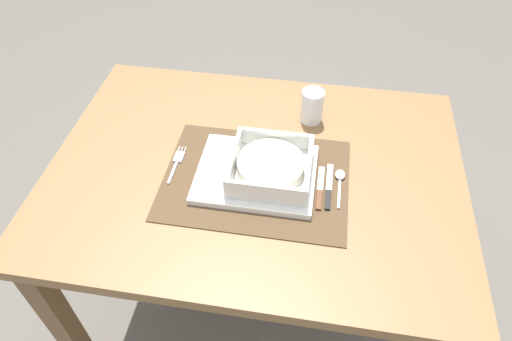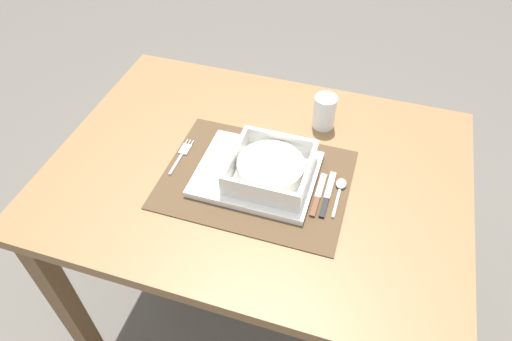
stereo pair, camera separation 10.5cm
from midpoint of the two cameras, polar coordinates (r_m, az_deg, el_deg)
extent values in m
plane|color=#59544C|center=(1.69, 2.00, -17.01)|extent=(6.00, 6.00, 0.00)
cube|color=brown|center=(1.11, 2.92, -0.29)|extent=(0.99, 0.73, 0.03)
cube|color=brown|center=(1.39, -20.34, -15.77)|extent=(0.05, 0.05, 0.69)
cube|color=brown|center=(1.69, -9.29, 2.02)|extent=(0.05, 0.05, 0.69)
cube|color=brown|center=(1.60, 21.24, -4.82)|extent=(0.05, 0.05, 0.69)
cube|color=#4C3823|center=(1.07, 2.80, -1.20)|extent=(0.43, 0.32, 0.00)
cube|color=white|center=(1.07, 2.89, -0.57)|extent=(0.28, 0.22, 0.02)
cube|color=white|center=(1.05, 4.66, -0.53)|extent=(0.18, 0.18, 0.01)
cube|color=white|center=(1.05, 0.20, 1.51)|extent=(0.01, 0.18, 0.04)
cube|color=white|center=(1.03, 9.39, -0.55)|extent=(0.01, 0.18, 0.04)
cube|color=white|center=(0.98, 3.51, -2.95)|extent=(0.16, 0.01, 0.04)
cube|color=white|center=(1.09, 5.85, 3.56)|extent=(0.16, 0.01, 0.04)
cylinder|color=silver|center=(1.04, 4.72, 0.23)|extent=(0.15, 0.15, 0.03)
cube|color=silver|center=(1.10, -7.31, 0.61)|extent=(0.01, 0.07, 0.00)
cube|color=silver|center=(1.14, -6.30, 2.41)|extent=(0.02, 0.04, 0.00)
cylinder|color=silver|center=(1.16, -6.15, 3.39)|extent=(0.00, 0.02, 0.00)
cylinder|color=silver|center=(1.16, -5.80, 3.31)|extent=(0.00, 0.02, 0.00)
cylinder|color=silver|center=(1.15, -5.44, 3.24)|extent=(0.00, 0.02, 0.00)
cube|color=silver|center=(1.04, 12.85, -4.20)|extent=(0.01, 0.08, 0.00)
ellipsoid|color=silver|center=(1.08, 13.33, -1.83)|extent=(0.02, 0.03, 0.01)
cube|color=black|center=(1.03, 11.38, -4.74)|extent=(0.01, 0.06, 0.01)
cube|color=silver|center=(1.07, 12.00, -1.94)|extent=(0.01, 0.08, 0.00)
cube|color=#59331E|center=(1.02, 10.26, -4.63)|extent=(0.01, 0.06, 0.01)
cube|color=silver|center=(1.07, 10.89, -1.99)|extent=(0.01, 0.08, 0.00)
cylinder|color=white|center=(1.20, 11.04, 7.08)|extent=(0.06, 0.06, 0.09)
cylinder|color=#C64C1E|center=(1.21, 10.93, 6.51)|extent=(0.05, 0.05, 0.06)
camera|label=1|loc=(0.05, -87.13, 2.99)|focal=32.09mm
camera|label=2|loc=(0.05, 92.87, -2.99)|focal=32.09mm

